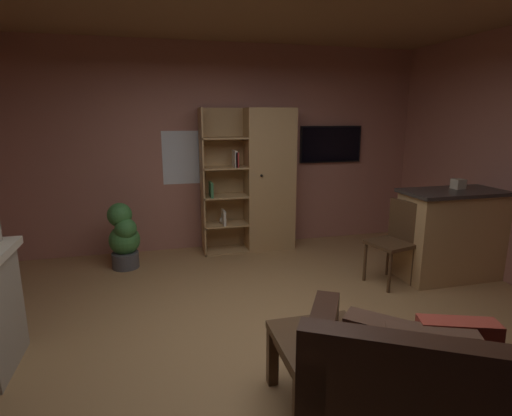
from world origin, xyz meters
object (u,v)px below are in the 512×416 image
coffee_table (323,352)px  dining_chair (396,237)px  table_book_0 (317,343)px  potted_floor_plant (124,236)px  kitchen_bar_counter (458,234)px  wall_mounted_tv (331,144)px  leather_couch (452,405)px  bookshelf_cabinet (263,181)px  tissue_box (458,184)px

coffee_table → dining_chair: 2.27m
table_book_0 → potted_floor_plant: size_ratio=0.16×
kitchen_bar_counter → table_book_0: kitchen_bar_counter is taller
coffee_table → dining_chair: dining_chair is taller
table_book_0 → wall_mounted_tv: wall_mounted_tv is taller
kitchen_bar_counter → wall_mounted_tv: wall_mounted_tv is taller
leather_couch → table_book_0: 0.78m
leather_couch → wall_mounted_tv: wall_mounted_tv is taller
potted_floor_plant → bookshelf_cabinet: bearing=9.6°
bookshelf_cabinet → coffee_table: bookshelf_cabinet is taller
potted_floor_plant → kitchen_bar_counter: bearing=-18.7°
kitchen_bar_counter → leather_couch: kitchen_bar_counter is taller
bookshelf_cabinet → wall_mounted_tv: 1.19m
leather_couch → wall_mounted_tv: size_ratio=1.97×
tissue_box → table_book_0: 3.02m
leather_couch → coffee_table: size_ratio=2.97×
potted_floor_plant → dining_chair: bearing=-22.5°
tissue_box → dining_chair: (-0.76, -0.04, -0.55)m
dining_chair → tissue_box: bearing=2.7°
dining_chair → potted_floor_plant: dining_chair is taller
coffee_table → bookshelf_cabinet: bearing=81.6°
leather_couch → dining_chair: 2.43m
potted_floor_plant → coffee_table: bearing=-64.2°
tissue_box → potted_floor_plant: tissue_box is taller
coffee_table → potted_floor_plant: size_ratio=0.77×
bookshelf_cabinet → table_book_0: bearing=-99.5°
dining_chair → leather_couch: bearing=-115.8°
kitchen_bar_counter → dining_chair: bearing=177.3°
tissue_box → coffee_table: 2.95m
coffee_table → table_book_0: table_book_0 is taller
tissue_box → coffee_table: (-2.33, -1.66, -0.71)m
coffee_table → dining_chair: (1.57, 1.63, 0.16)m
bookshelf_cabinet → tissue_box: bookshelf_cabinet is taller
table_book_0 → dining_chair: dining_chair is taller
leather_couch → dining_chair: (1.05, 2.17, 0.22)m
bookshelf_cabinet → wall_mounted_tv: bookshelf_cabinet is taller
leather_couch → coffee_table: leather_couch is taller
wall_mounted_tv → dining_chair: bearing=-89.2°
coffee_table → kitchen_bar_counter: bearing=34.2°
bookshelf_cabinet → table_book_0: 3.30m
bookshelf_cabinet → kitchen_bar_counter: bearing=-39.9°
wall_mounted_tv → kitchen_bar_counter: bearing=-65.9°
table_book_0 → leather_couch: bearing=-39.6°
kitchen_bar_counter → tissue_box: 0.57m
leather_couch → coffee_table: 0.75m
bookshelf_cabinet → kitchen_bar_counter: bookshelf_cabinet is taller
leather_couch → tissue_box: bearing=50.6°
kitchen_bar_counter → table_book_0: bearing=-145.6°
leather_couch → table_book_0: (-0.59, 0.49, 0.17)m
coffee_table → wall_mounted_tv: wall_mounted_tv is taller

